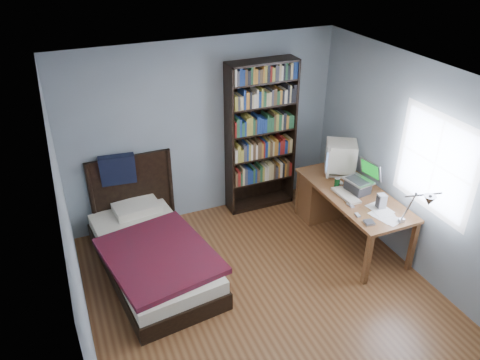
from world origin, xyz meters
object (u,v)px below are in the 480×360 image
(laptop, at_px, (359,184))
(desk_lamp, at_px, (425,202))
(bed, at_px, (151,250))
(desk, at_px, (331,195))
(soda_can, at_px, (337,183))
(keyboard, at_px, (346,195))
(crt_monitor, at_px, (340,156))
(speaker, at_px, (381,201))
(bookshelf, at_px, (261,137))

(laptop, relative_size, desk_lamp, 0.64)
(bed, bearing_deg, desk, 0.45)
(laptop, bearing_deg, desk, 96.71)
(soda_can, bearing_deg, keyboard, -95.32)
(crt_monitor, relative_size, speaker, 3.07)
(keyboard, distance_m, soda_can, 0.25)
(crt_monitor, relative_size, bookshelf, 0.27)
(desk_lamp, height_order, speaker, desk_lamp)
(speaker, bearing_deg, desk, 101.57)
(keyboard, bearing_deg, desk, 72.36)
(laptop, height_order, soda_can, laptop)
(keyboard, xyz_separation_m, speaker, (0.23, -0.39, 0.08))
(desk_lamp, bearing_deg, desk, 89.60)
(desk_lamp, bearing_deg, crt_monitor, 86.97)
(crt_monitor, relative_size, keyboard, 1.36)
(keyboard, bearing_deg, crt_monitor, 65.44)
(desk, bearing_deg, soda_can, -114.84)
(keyboard, distance_m, speaker, 0.46)
(laptop, relative_size, speaker, 2.21)
(keyboard, bearing_deg, laptop, 8.13)
(desk_lamp, distance_m, soda_can, 1.43)
(soda_can, bearing_deg, desk_lamp, -85.02)
(soda_can, height_order, bookshelf, bookshelf)
(keyboard, relative_size, soda_can, 3.41)
(soda_can, relative_size, bookshelf, 0.06)
(bookshelf, bearing_deg, laptop, -58.57)
(speaker, distance_m, bookshelf, 1.90)
(crt_monitor, distance_m, soda_can, 0.41)
(crt_monitor, xyz_separation_m, soda_can, (-0.21, -0.29, -0.21))
(desk, distance_m, keyboard, 0.64)
(laptop, height_order, bookshelf, bookshelf)
(keyboard, relative_size, bookshelf, 0.20)
(desk_lamp, bearing_deg, soda_can, 94.98)
(crt_monitor, height_order, desk_lamp, desk_lamp)
(desk, bearing_deg, bed, -179.55)
(desk, distance_m, speaker, 1.00)
(desk, relative_size, desk_lamp, 2.66)
(laptop, distance_m, bookshelf, 1.52)
(crt_monitor, bearing_deg, laptop, -92.06)
(laptop, xyz_separation_m, speaker, (0.02, -0.42, -0.02))
(bed, bearing_deg, speaker, -18.72)
(desk, height_order, crt_monitor, crt_monitor)
(laptop, relative_size, keyboard, 0.97)
(speaker, bearing_deg, desk_lamp, -89.85)
(bookshelf, bearing_deg, keyboard, -66.50)
(bookshelf, bearing_deg, soda_can, -60.93)
(desk, bearing_deg, keyboard, -106.18)
(bookshelf, bearing_deg, desk, -47.47)
(desk_lamp, bearing_deg, bookshelf, 106.38)
(bookshelf, relative_size, bed, 0.98)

